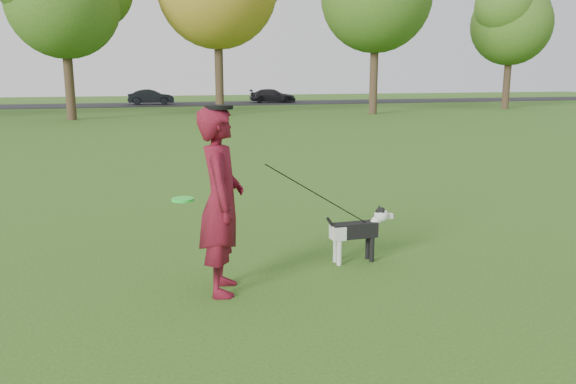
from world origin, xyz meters
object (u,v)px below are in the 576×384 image
object	(u,v)px
man	(221,202)
car_mid	(151,97)
dog	(359,229)
car_right	(273,96)

from	to	relation	value
man	car_mid	xyz separation A→B (m)	(1.91, 40.32, -0.38)
dog	car_right	distance (m)	41.10
man	dog	bearing A→B (deg)	-63.18
dog	car_mid	size ratio (longest dim) A/B	0.26
car_mid	car_right	size ratio (longest dim) A/B	0.91
car_mid	car_right	xyz separation A→B (m)	(9.94, 0.00, -0.02)
man	dog	world-z (taller)	man
car_mid	man	bearing A→B (deg)	-176.73
man	dog	distance (m)	1.95
dog	car_mid	distance (m)	39.85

